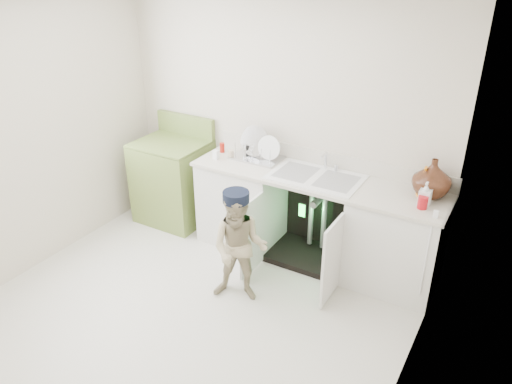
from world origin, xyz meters
TOP-DOWN VIEW (x-y plane):
  - ground at (0.00, 0.00)m, footprint 3.50×3.50m
  - room_shell at (0.00, 0.00)m, footprint 6.00×5.50m
  - counter_run at (0.59, 1.21)m, footprint 2.44×1.02m
  - avocado_stove at (-1.15, 1.18)m, footprint 0.74×0.65m
  - repair_worker at (0.25, 0.32)m, footprint 0.66×0.81m

SIDE VIEW (x-z plane):
  - ground at x=0.00m, z-range 0.00..0.00m
  - avocado_stove at x=-1.15m, z-range -0.10..1.06m
  - counter_run at x=0.59m, z-range -0.14..1.10m
  - repair_worker at x=0.25m, z-range 0.00..1.04m
  - room_shell at x=0.00m, z-range 0.62..1.88m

